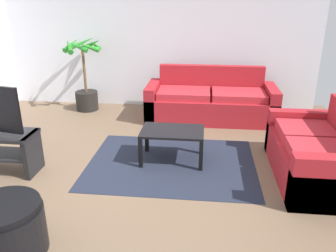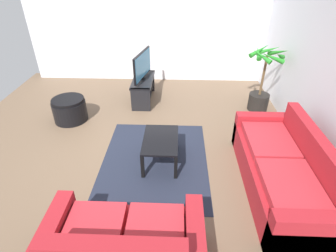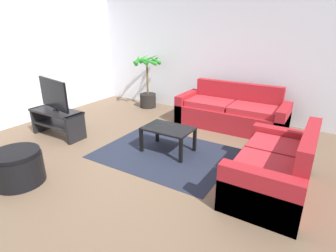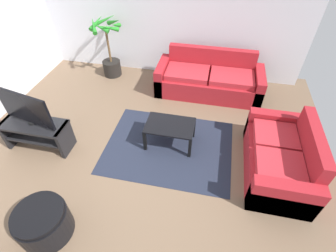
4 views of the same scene
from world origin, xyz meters
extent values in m
plane|color=brown|center=(0.00, 0.00, 0.00)|extent=(6.60, 6.60, 0.00)
cube|color=silver|center=(0.00, 3.00, 1.35)|extent=(6.00, 0.06, 2.70)
cube|color=silver|center=(-3.00, 0.00, 1.35)|extent=(0.06, 6.00, 2.70)
cube|color=maroon|center=(1.01, 2.25, 0.21)|extent=(2.25, 0.90, 0.42)
cube|color=maroon|center=(1.01, 2.62, 0.66)|extent=(1.89, 0.16, 0.48)
cube|color=maroon|center=(-0.02, 2.25, 0.31)|extent=(0.18, 0.90, 0.62)
cube|color=maroon|center=(2.05, 2.25, 0.31)|extent=(0.18, 0.90, 0.62)
cube|color=#B8272F|center=(0.54, 2.20, 0.48)|extent=(0.91, 0.66, 0.12)
cube|color=#B8272F|center=(1.49, 2.20, 0.48)|extent=(0.91, 0.66, 0.12)
cube|color=maroon|center=(2.25, 0.29, 0.21)|extent=(0.90, 1.61, 0.42)
cube|color=maroon|center=(2.62, 0.29, 0.66)|extent=(0.16, 1.25, 0.48)
cube|color=maroon|center=(2.25, -0.43, 0.31)|extent=(0.90, 0.18, 0.62)
cube|color=maroon|center=(2.25, 1.00, 0.31)|extent=(0.90, 0.18, 0.62)
cube|color=#B8272F|center=(2.20, -0.03, 0.48)|extent=(0.66, 0.59, 0.12)
cube|color=#B8272F|center=(2.20, 0.60, 0.48)|extent=(0.66, 0.59, 0.12)
cube|color=black|center=(-1.71, 0.02, 0.50)|extent=(1.10, 0.45, 0.04)
cube|color=black|center=(-1.71, 0.02, 0.24)|extent=(1.02, 0.39, 0.03)
cube|color=black|center=(-2.23, 0.02, 0.26)|extent=(0.06, 0.41, 0.52)
cube|color=black|center=(-1.19, 0.02, 0.26)|extent=(0.06, 0.41, 0.52)
cube|color=black|center=(-1.71, 0.02, 0.85)|extent=(0.99, 0.24, 0.57)
cube|color=teal|center=(-1.71, 0.04, 0.85)|extent=(0.94, 0.20, 0.52)
cylinder|color=black|center=(-1.71, 0.02, 0.54)|extent=(0.10, 0.10, 0.04)
cube|color=black|center=(0.50, 0.55, 0.42)|extent=(0.82, 0.54, 0.03)
cube|color=black|center=(0.11, 0.30, 0.20)|extent=(0.05, 0.05, 0.41)
cube|color=black|center=(0.88, 0.30, 0.20)|extent=(0.05, 0.05, 0.41)
cube|color=black|center=(0.11, 0.80, 0.20)|extent=(0.05, 0.05, 0.41)
cube|color=black|center=(0.88, 0.80, 0.20)|extent=(0.05, 0.05, 0.41)
cube|color=#1E2333|center=(0.50, 0.45, 0.00)|extent=(2.20, 1.70, 0.01)
cylinder|color=black|center=(-1.36, 2.55, 0.18)|extent=(0.42, 0.42, 0.36)
cylinder|color=brown|center=(-1.36, 2.55, 0.77)|extent=(0.05, 0.05, 0.83)
cone|color=#238423|center=(-1.12, 2.57, 1.24)|extent=(0.13, 0.50, 0.27)
cone|color=#238423|center=(-1.23, 2.74, 1.24)|extent=(0.45, 0.35, 0.26)
cone|color=#238423|center=(-1.47, 2.79, 1.24)|extent=(0.52, 0.31, 0.28)
cone|color=#238423|center=(-1.58, 2.61, 1.24)|extent=(0.22, 0.48, 0.26)
cone|color=#238423|center=(-1.57, 2.44, 1.24)|extent=(0.31, 0.47, 0.26)
cone|color=#238423|center=(-1.37, 2.37, 1.24)|extent=(0.38, 0.13, 0.23)
cone|color=#238423|center=(-1.21, 2.39, 1.24)|extent=(0.39, 0.38, 0.25)
cylinder|color=black|center=(-0.75, -1.37, 0.21)|extent=(0.66, 0.66, 0.41)
cylinder|color=black|center=(-0.75, -1.37, 0.44)|extent=(0.63, 0.63, 0.06)
camera|label=1|loc=(0.90, -3.64, 2.12)|focal=36.85mm
camera|label=2|loc=(3.90, 0.80, 2.83)|focal=28.66mm
camera|label=3|loc=(2.70, -3.04, 2.07)|focal=28.65mm
camera|label=4|loc=(1.10, -2.49, 3.29)|focal=26.67mm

